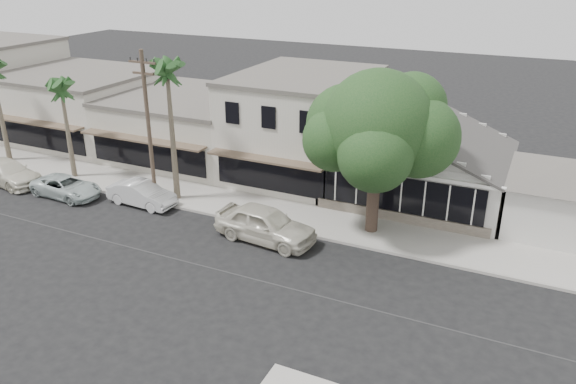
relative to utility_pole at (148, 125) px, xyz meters
The scene contains 15 objects.
ground 11.44m from the utility_pole, 30.02° to the right, with size 140.00×140.00×0.00m, color black.
sidewalk_north 5.06m from the utility_pole, 57.17° to the left, with size 90.00×3.50×0.15m, color #9E9991.
corner_shop 15.93m from the utility_pole, 27.45° to the left, with size 10.40×8.60×5.10m.
side_cottage 23.31m from the utility_pole, 15.84° to the left, with size 6.00×6.00×3.00m, color beige.
row_building_near 10.36m from the utility_pole, 54.14° to the left, with size 8.00×10.00×6.50m, color beige.
row_building_midnear 9.23m from the utility_pole, 109.87° to the left, with size 10.00×10.00×4.20m, color beige.
row_building_midfar 16.01m from the utility_pole, 148.42° to the left, with size 11.00×10.00×5.00m, color beige.
utility_pole is the anchor object (origin of this frame).
car_0 9.21m from the utility_pole, 10.85° to the right, with size 2.18×5.43×1.85m, color beige.
car_1 4.16m from the utility_pole, 121.76° to the right, with size 1.50×4.30×1.42m, color silver.
car_2 7.03m from the utility_pole, 163.25° to the right, with size 2.10×4.55×1.27m, color #B1BEBC.
car_3 11.30m from the utility_pole, behind, with size 2.11×5.20×1.51m, color beige.
shade_tree 13.02m from the utility_pole, ahead, with size 7.86×7.11×8.72m.
palm_east 3.18m from the utility_pole, 38.72° to the left, with size 2.73×2.73×8.95m.
palm_mid 7.49m from the utility_pole, behind, with size 2.71×2.71×7.03m.
Camera 1 is at (11.28, -19.31, 13.69)m, focal length 35.00 mm.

